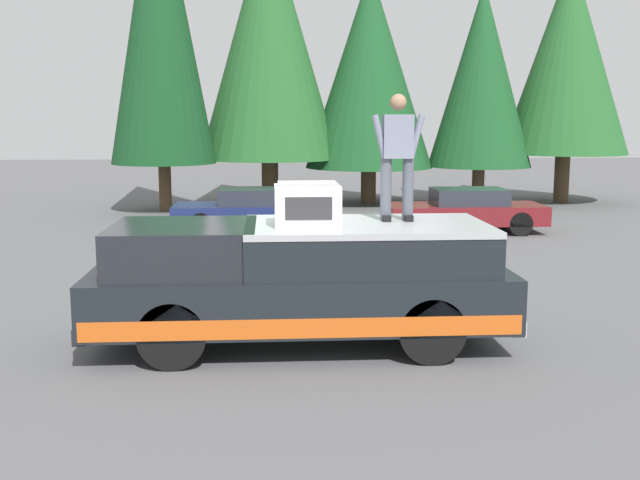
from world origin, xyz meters
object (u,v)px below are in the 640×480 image
object	(u,v)px
pickup_truck	(301,282)
parked_car_maroon	(466,210)
person_on_truck_bed	(397,154)
parked_car_navy	(252,210)
compressor_unit	(307,204)

from	to	relation	value
pickup_truck	parked_car_maroon	xyz separation A→B (m)	(9.89, -4.78, -0.29)
person_on_truck_bed	parked_car_maroon	distance (m)	10.44
person_on_truck_bed	parked_car_navy	xyz separation A→B (m)	(10.07, 2.16, -1.97)
pickup_truck	parked_car_navy	xyz separation A→B (m)	(10.31, 0.84, -0.29)
compressor_unit	parked_car_maroon	distance (m)	11.18
parked_car_maroon	parked_car_navy	size ratio (longest dim) A/B	1.00
pickup_truck	person_on_truck_bed	distance (m)	2.15
pickup_truck	parked_car_navy	distance (m)	10.34
compressor_unit	person_on_truck_bed	size ratio (longest dim) A/B	0.50
compressor_unit	parked_car_navy	bearing A→B (deg)	5.05
person_on_truck_bed	parked_car_navy	world-z (taller)	person_on_truck_bed
parked_car_maroon	compressor_unit	bearing A→B (deg)	154.99
compressor_unit	pickup_truck	bearing A→B (deg)	26.67
compressor_unit	parked_car_maroon	xyz separation A→B (m)	(10.06, -4.69, -1.35)
compressor_unit	parked_car_navy	xyz separation A→B (m)	(10.48, 0.93, -1.35)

